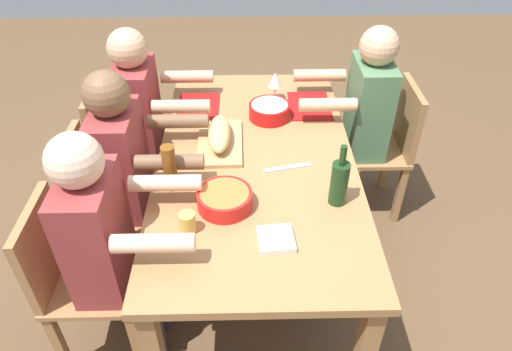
{
  "coord_description": "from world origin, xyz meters",
  "views": [
    {
      "loc": [
        -1.83,
        0.04,
        2.08
      ],
      "look_at": [
        0.0,
        0.0,
        0.63
      ],
      "focal_mm": 32.84,
      "sensor_mm": 36.0,
      "label": 1
    }
  ],
  "objects_px": {
    "chair_far_right": "(121,146)",
    "cup_far_left": "(188,223)",
    "bread_loaf": "(219,134)",
    "serving_bowl_fruit": "(225,199)",
    "serving_bowl_pasta": "(269,110)",
    "chair_far_left": "(76,274)",
    "chair_near_right": "(386,143)",
    "dining_table": "(256,171)",
    "wine_bottle": "(339,182)",
    "cutting_board": "(220,143)",
    "wine_glass": "(275,81)",
    "napkin_stack": "(276,239)",
    "diner_far_right": "(147,115)",
    "diner_far_center": "(131,166)",
    "diner_near_right": "(361,112)",
    "chair_far_center": "(102,200)",
    "beer_bottle": "(170,168)",
    "diner_far_left": "(108,239)"
  },
  "relations": [
    {
      "from": "chair_far_left",
      "to": "cutting_board",
      "type": "bearing_deg",
      "value": -45.75
    },
    {
      "from": "chair_far_left",
      "to": "chair_far_center",
      "type": "height_order",
      "value": "same"
    },
    {
      "from": "diner_near_right",
      "to": "cup_far_left",
      "type": "distance_m",
      "value": 1.33
    },
    {
      "from": "diner_far_left",
      "to": "bread_loaf",
      "type": "bearing_deg",
      "value": -35.79
    },
    {
      "from": "dining_table",
      "to": "wine_bottle",
      "type": "xyz_separation_m",
      "value": [
        -0.33,
        -0.34,
        0.19
      ]
    },
    {
      "from": "diner_far_center",
      "to": "chair_near_right",
      "type": "height_order",
      "value": "diner_far_center"
    },
    {
      "from": "chair_far_right",
      "to": "chair_near_right",
      "type": "relative_size",
      "value": 1.0
    },
    {
      "from": "wine_glass",
      "to": "cup_far_left",
      "type": "relative_size",
      "value": 1.83
    },
    {
      "from": "chair_near_right",
      "to": "napkin_stack",
      "type": "distance_m",
      "value": 1.3
    },
    {
      "from": "serving_bowl_pasta",
      "to": "diner_far_left",
      "type": "bearing_deg",
      "value": 140.92
    },
    {
      "from": "dining_table",
      "to": "serving_bowl_fruit",
      "type": "bearing_deg",
      "value": 158.04
    },
    {
      "from": "dining_table",
      "to": "diner_far_right",
      "type": "relative_size",
      "value": 1.47
    },
    {
      "from": "chair_far_right",
      "to": "cup_far_left",
      "type": "bearing_deg",
      "value": -152.25
    },
    {
      "from": "cup_far_left",
      "to": "serving_bowl_pasta",
      "type": "bearing_deg",
      "value": -22.9
    },
    {
      "from": "serving_bowl_pasta",
      "to": "serving_bowl_fruit",
      "type": "relative_size",
      "value": 0.95
    },
    {
      "from": "diner_far_right",
      "to": "wine_bottle",
      "type": "relative_size",
      "value": 4.14
    },
    {
      "from": "dining_table",
      "to": "serving_bowl_pasta",
      "type": "height_order",
      "value": "serving_bowl_pasta"
    },
    {
      "from": "chair_far_center",
      "to": "wine_bottle",
      "type": "xyz_separation_m",
      "value": [
        -0.33,
        -1.14,
        0.37
      ]
    },
    {
      "from": "bread_loaf",
      "to": "napkin_stack",
      "type": "distance_m",
      "value": 0.72
    },
    {
      "from": "diner_near_right",
      "to": "cutting_board",
      "type": "xyz_separation_m",
      "value": [
        -0.37,
        0.79,
        0.05
      ]
    },
    {
      "from": "chair_far_left",
      "to": "diner_far_right",
      "type": "height_order",
      "value": "diner_far_right"
    },
    {
      "from": "chair_near_right",
      "to": "wine_bottle",
      "type": "xyz_separation_m",
      "value": [
        -0.81,
        0.46,
        0.37
      ]
    },
    {
      "from": "napkin_stack",
      "to": "beer_bottle",
      "type": "bearing_deg",
      "value": 52.63
    },
    {
      "from": "diner_far_center",
      "to": "serving_bowl_fruit",
      "type": "relative_size",
      "value": 5.12
    },
    {
      "from": "chair_far_left",
      "to": "chair_far_right",
      "type": "xyz_separation_m",
      "value": [
        0.97,
        0.0,
        0.0
      ]
    },
    {
      "from": "dining_table",
      "to": "chair_near_right",
      "type": "xyz_separation_m",
      "value": [
        0.49,
        -0.8,
        -0.17
      ]
    },
    {
      "from": "beer_bottle",
      "to": "cutting_board",
      "type": "bearing_deg",
      "value": -30.83
    },
    {
      "from": "bread_loaf",
      "to": "chair_near_right",
      "type": "bearing_deg",
      "value": -69.24
    },
    {
      "from": "diner_far_center",
      "to": "diner_near_right",
      "type": "bearing_deg",
      "value": -68.38
    },
    {
      "from": "chair_far_center",
      "to": "cup_far_left",
      "type": "relative_size",
      "value": 9.38
    },
    {
      "from": "dining_table",
      "to": "beer_bottle",
      "type": "height_order",
      "value": "beer_bottle"
    },
    {
      "from": "chair_near_right",
      "to": "bread_loaf",
      "type": "distance_m",
      "value": 1.09
    },
    {
      "from": "chair_far_center",
      "to": "chair_far_right",
      "type": "distance_m",
      "value": 0.49
    },
    {
      "from": "chair_far_left",
      "to": "serving_bowl_fruit",
      "type": "relative_size",
      "value": 3.63
    },
    {
      "from": "chair_near_right",
      "to": "bread_loaf",
      "type": "height_order",
      "value": "same"
    },
    {
      "from": "cup_far_left",
      "to": "napkin_stack",
      "type": "distance_m",
      "value": 0.36
    },
    {
      "from": "chair_near_right",
      "to": "cup_far_left",
      "type": "relative_size",
      "value": 9.38
    },
    {
      "from": "diner_far_center",
      "to": "cup_far_left",
      "type": "height_order",
      "value": "diner_far_center"
    },
    {
      "from": "chair_far_right",
      "to": "beer_bottle",
      "type": "height_order",
      "value": "beer_bottle"
    },
    {
      "from": "wine_glass",
      "to": "napkin_stack",
      "type": "xyz_separation_m",
      "value": [
        -1.13,
        0.06,
        -0.1
      ]
    },
    {
      "from": "chair_far_left",
      "to": "diner_far_center",
      "type": "relative_size",
      "value": 0.71
    },
    {
      "from": "diner_near_right",
      "to": "napkin_stack",
      "type": "relative_size",
      "value": 8.57
    },
    {
      "from": "wine_bottle",
      "to": "chair_far_center",
      "type": "bearing_deg",
      "value": 73.93
    },
    {
      "from": "beer_bottle",
      "to": "wine_glass",
      "type": "height_order",
      "value": "beer_bottle"
    },
    {
      "from": "diner_far_right",
      "to": "wine_glass",
      "type": "relative_size",
      "value": 7.23
    },
    {
      "from": "diner_far_center",
      "to": "serving_bowl_pasta",
      "type": "bearing_deg",
      "value": -62.03
    },
    {
      "from": "diner_far_center",
      "to": "napkin_stack",
      "type": "bearing_deg",
      "value": -129.33
    },
    {
      "from": "wine_bottle",
      "to": "cutting_board",
      "type": "bearing_deg",
      "value": 49.48
    },
    {
      "from": "bread_loaf",
      "to": "serving_bowl_fruit",
      "type": "bearing_deg",
      "value": -175.2
    },
    {
      "from": "wine_bottle",
      "to": "chair_far_right",
      "type": "bearing_deg",
      "value": 54.42
    }
  ]
}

